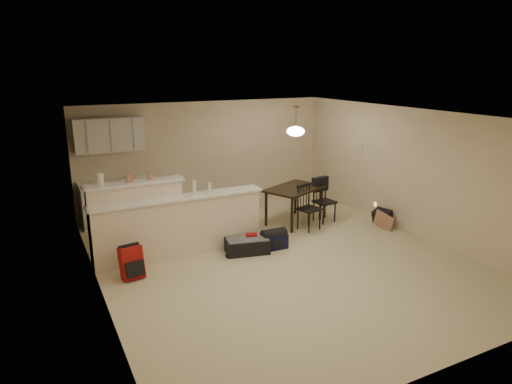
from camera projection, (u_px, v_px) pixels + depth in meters
room at (280, 190)px, 7.73m from camera, size 7.00×7.02×2.50m
breakfast_bar at (164, 224)px, 7.98m from camera, size 3.08×0.58×1.39m
upper_cabinets at (109, 135)px, 9.45m from camera, size 1.40×0.34×0.70m
kitchen_counter at (125, 202)px, 9.82m from camera, size 1.80×0.60×0.90m
thermostat at (361, 147)px, 10.30m from camera, size 0.02×0.12×0.12m
jar at (100, 179)px, 7.44m from camera, size 0.10×0.10×0.20m
cereal_box at (130, 178)px, 7.65m from camera, size 0.10×0.07×0.16m
small_box at (150, 176)px, 7.80m from camera, size 0.08×0.06×0.12m
bottle_a at (194, 188)px, 7.99m from camera, size 0.07×0.07×0.26m
bottle_b at (210, 188)px, 8.12m from camera, size 0.06×0.06×0.18m
dining_table at (294, 192)px, 9.71m from camera, size 1.48×1.26×0.78m
pendant_lamp at (296, 131)px, 9.36m from camera, size 0.36×0.36×0.62m
dining_chair_near at (309, 208)px, 9.36m from camera, size 0.50×0.48×0.94m
dining_chair_far at (325, 201)px, 9.84m from camera, size 0.46×0.44×0.94m
suitcase at (247, 245)px, 8.30m from camera, size 0.86×0.66×0.26m
red_backpack at (132, 263)px, 7.25m from camera, size 0.37×0.26×0.52m
navy_duffel at (274, 242)px, 8.45m from camera, size 0.49×0.28×0.26m
black_daypack at (382, 217)px, 9.73m from camera, size 0.34×0.41×0.32m
cardboard_sheet at (384, 221)px, 9.45m from camera, size 0.09×0.45×0.34m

